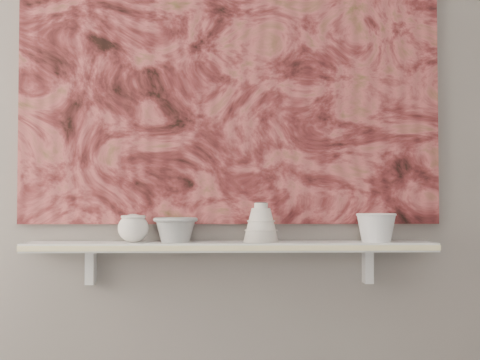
{
  "coord_description": "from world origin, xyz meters",
  "views": [
    {
      "loc": [
        -0.04,
        -0.8,
        1.06
      ],
      "look_at": [
        0.03,
        1.49,
        1.14
      ],
      "focal_mm": 50.0,
      "sensor_mm": 36.0,
      "label": 1
    }
  ],
  "objects_px": {
    "shelf": "(230,246)",
    "bowl_grey": "(175,229)",
    "painting": "(230,71)",
    "bell_vessel": "(261,222)",
    "cup_cream": "(133,228)",
    "bowl_white": "(376,227)"
  },
  "relations": [
    {
      "from": "painting",
      "to": "bowl_grey",
      "type": "height_order",
      "value": "painting"
    },
    {
      "from": "shelf",
      "to": "bowl_grey",
      "type": "distance_m",
      "value": 0.2
    },
    {
      "from": "bell_vessel",
      "to": "bowl_grey",
      "type": "bearing_deg",
      "value": 180.0
    },
    {
      "from": "shelf",
      "to": "cup_cream",
      "type": "bearing_deg",
      "value": 180.0
    },
    {
      "from": "cup_cream",
      "to": "shelf",
      "type": "bearing_deg",
      "value": 0.0
    },
    {
      "from": "shelf",
      "to": "bowl_grey",
      "type": "bearing_deg",
      "value": 180.0
    },
    {
      "from": "painting",
      "to": "bell_vessel",
      "type": "height_order",
      "value": "painting"
    },
    {
      "from": "cup_cream",
      "to": "bowl_white",
      "type": "bearing_deg",
      "value": 0.0
    },
    {
      "from": "painting",
      "to": "bowl_white",
      "type": "relative_size",
      "value": 10.81
    },
    {
      "from": "bowl_white",
      "to": "bowl_grey",
      "type": "bearing_deg",
      "value": 180.0
    },
    {
      "from": "bowl_grey",
      "to": "cup_cream",
      "type": "bearing_deg",
      "value": 180.0
    },
    {
      "from": "shelf",
      "to": "painting",
      "type": "distance_m",
      "value": 0.63
    },
    {
      "from": "painting",
      "to": "bowl_white",
      "type": "bearing_deg",
      "value": -9.03
    },
    {
      "from": "painting",
      "to": "bowl_white",
      "type": "xyz_separation_m",
      "value": [
        0.51,
        -0.08,
        -0.56
      ]
    },
    {
      "from": "painting",
      "to": "bell_vessel",
      "type": "xyz_separation_m",
      "value": [
        0.11,
        -0.08,
        -0.54
      ]
    },
    {
      "from": "bowl_white",
      "to": "painting",
      "type": "bearing_deg",
      "value": 170.97
    },
    {
      "from": "shelf",
      "to": "bowl_white",
      "type": "distance_m",
      "value": 0.51
    },
    {
      "from": "bell_vessel",
      "to": "bowl_white",
      "type": "height_order",
      "value": "bell_vessel"
    },
    {
      "from": "painting",
      "to": "bell_vessel",
      "type": "bearing_deg",
      "value": -37.31
    },
    {
      "from": "bowl_grey",
      "to": "cup_cream",
      "type": "distance_m",
      "value": 0.14
    },
    {
      "from": "shelf",
      "to": "painting",
      "type": "relative_size",
      "value": 0.93
    },
    {
      "from": "bowl_white",
      "to": "bell_vessel",
      "type": "bearing_deg",
      "value": 180.0
    }
  ]
}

